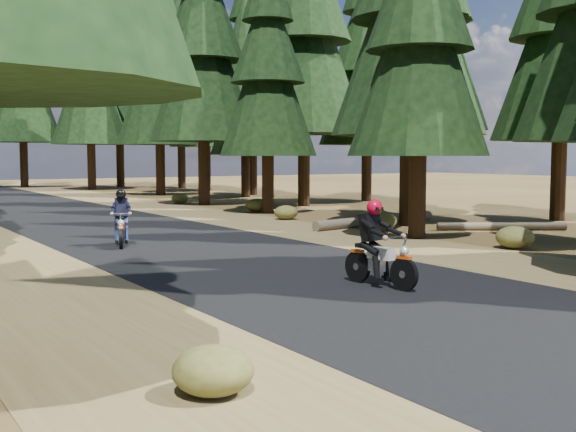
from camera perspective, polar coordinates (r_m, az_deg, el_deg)
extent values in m
plane|color=#4A351A|center=(12.89, 3.57, -5.35)|extent=(120.00, 120.00, 0.00)
cube|color=black|center=(17.15, -6.25, -2.81)|extent=(6.00, 100.00, 0.01)
cube|color=brown|center=(15.72, -21.54, -3.83)|extent=(3.20, 100.00, 0.01)
cube|color=brown|center=(19.58, 5.95, -1.87)|extent=(3.20, 100.00, 0.01)
cylinder|color=black|center=(20.00, 10.22, 4.70)|extent=(0.48, 0.48, 4.52)
cone|color=black|center=(20.19, 10.35, 12.74)|extent=(3.84, 3.84, 5.65)
cylinder|color=black|center=(23.66, 9.47, 6.32)|extent=(0.53, 0.53, 5.84)
cone|color=black|center=(24.04, 9.60, 15.04)|extent=(4.96, 4.96, 7.30)
cylinder|color=black|center=(27.82, 9.97, 6.69)|extent=(0.56, 0.56, 6.43)
cone|color=black|center=(28.24, 10.09, 14.87)|extent=(5.47, 5.47, 8.04)
cylinder|color=black|center=(28.30, -1.60, 4.78)|extent=(0.48, 0.48, 4.51)
cone|color=black|center=(28.44, -1.62, 10.47)|extent=(3.83, 3.83, 5.64)
cone|color=black|center=(28.71, -1.63, 14.50)|extent=(2.93, 2.93, 4.06)
cylinder|color=black|center=(32.49, 1.27, 6.51)|extent=(0.56, 0.56, 6.47)
cone|color=black|center=(32.86, 1.28, 13.58)|extent=(5.50, 5.50, 8.09)
cylinder|color=black|center=(33.29, -6.68, 5.89)|extent=(0.53, 0.53, 5.83)
cone|color=black|center=(33.55, -6.74, 12.12)|extent=(4.95, 4.95, 7.29)
cone|color=black|center=(33.99, -6.78, 16.51)|extent=(3.79, 3.79, 5.25)
cylinder|color=black|center=(39.31, -3.38, 4.86)|extent=(0.48, 0.48, 4.61)
cone|color=black|center=(39.42, -3.41, 9.05)|extent=(3.92, 3.92, 5.77)
cone|color=black|center=(39.62, -3.42, 12.05)|extent=(3.00, 3.00, 4.15)
cone|color=black|center=(39.94, -3.44, 15.01)|extent=(2.08, 2.08, 3.46)
cylinder|color=black|center=(41.80, -10.07, 5.58)|extent=(0.53, 0.53, 5.76)
cone|color=black|center=(42.00, -10.14, 10.50)|extent=(4.90, 4.90, 7.21)
cone|color=black|center=(42.34, -10.20, 13.99)|extent=(3.75, 3.75, 5.19)
cylinder|color=black|center=(47.06, -6.46, 5.46)|extent=(0.53, 0.53, 5.66)
cone|color=black|center=(47.23, -6.50, 9.76)|extent=(4.81, 4.81, 7.07)
cone|color=black|center=(47.52, -6.53, 12.82)|extent=(3.68, 3.68, 5.09)
cone|color=black|center=(47.94, -6.56, 15.83)|extent=(2.55, 2.55, 4.24)
cylinder|color=black|center=(26.92, 20.66, 5.63)|extent=(0.52, 0.52, 5.60)
cone|color=black|center=(27.21, 20.89, 13.01)|extent=(4.76, 4.76, 7.00)
cylinder|color=black|center=(41.65, -2.83, 5.81)|extent=(0.54, 0.54, 6.00)
cone|color=black|center=(41.88, -2.85, 10.95)|extent=(5.10, 5.10, 7.50)
cone|color=black|center=(42.26, -2.87, 14.59)|extent=(3.90, 3.90, 5.40)
cylinder|color=black|center=(36.10, 6.24, 5.63)|extent=(0.52, 0.52, 5.60)
cone|color=black|center=(36.32, 6.30, 11.15)|extent=(4.76, 4.76, 7.00)
cone|color=black|center=(36.69, 6.33, 15.07)|extent=(3.64, 3.64, 5.04)
cylinder|color=black|center=(49.45, -15.29, 5.49)|extent=(0.54, 0.54, 6.00)
cone|color=black|center=(49.64, -15.39, 9.82)|extent=(5.10, 5.10, 7.50)
cone|color=black|center=(49.96, -15.46, 12.91)|extent=(3.90, 3.90, 5.40)
cone|color=black|center=(50.42, -15.53, 15.94)|extent=(2.70, 2.70, 4.50)
cylinder|color=black|center=(53.23, -13.14, 5.69)|extent=(0.56, 0.56, 6.40)
cone|color=black|center=(53.45, -13.22, 9.98)|extent=(5.44, 5.44, 8.00)
cone|color=black|center=(53.79, -13.28, 13.04)|extent=(4.16, 4.16, 5.76)
cone|color=black|center=(54.29, -13.34, 16.04)|extent=(2.88, 2.88, 4.80)
cylinder|color=black|center=(54.51, -20.18, 5.50)|extent=(0.56, 0.56, 6.40)
cone|color=black|center=(54.73, -20.30, 9.69)|extent=(5.44, 5.44, 8.00)
cone|color=black|center=(55.06, -20.39, 12.67)|extent=(4.16, 4.16, 5.76)
cone|color=black|center=(55.54, -20.48, 15.61)|extent=(2.88, 2.88, 4.80)
cylinder|color=black|center=(50.60, -8.42, 5.59)|extent=(0.54, 0.54, 6.00)
cone|color=black|center=(50.79, -8.47, 9.82)|extent=(5.10, 5.10, 7.50)
cone|color=black|center=(51.10, -8.51, 12.84)|extent=(3.90, 3.90, 5.40)
cone|color=black|center=(51.55, -8.55, 15.81)|extent=(2.70, 2.70, 4.50)
cylinder|color=#4C4233|center=(23.67, 7.02, -0.34)|extent=(5.68, 1.48, 0.32)
cylinder|color=#4C4233|center=(22.85, 16.52, -0.79)|extent=(3.48, 2.24, 0.24)
ellipsoid|color=#474C1E|center=(25.54, -0.16, 0.28)|extent=(0.85, 0.85, 0.51)
ellipsoid|color=#474C1E|center=(28.98, -2.50, 0.86)|extent=(0.91, 0.91, 0.55)
ellipsoid|color=#474C1E|center=(18.44, 17.50, -1.62)|extent=(0.92, 0.92, 0.55)
ellipsoid|color=#474C1E|center=(21.62, 7.15, -0.39)|extent=(1.09, 1.09, 0.65)
ellipsoid|color=#474C1E|center=(7.04, -5.94, -12.05)|extent=(0.79, 0.79, 0.47)
ellipsoid|color=#474C1E|center=(34.48, -8.54, 1.38)|extent=(0.80, 0.80, 0.48)
cube|color=black|center=(12.50, 7.32, -0.98)|extent=(0.36, 0.25, 0.49)
sphere|color=red|center=(12.47, 7.34, 0.65)|extent=(0.30, 0.30, 0.27)
cube|color=black|center=(18.37, -13.06, 0.62)|extent=(0.37, 0.29, 0.46)
sphere|color=black|center=(18.35, -13.08, 1.67)|extent=(0.33, 0.33, 0.26)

